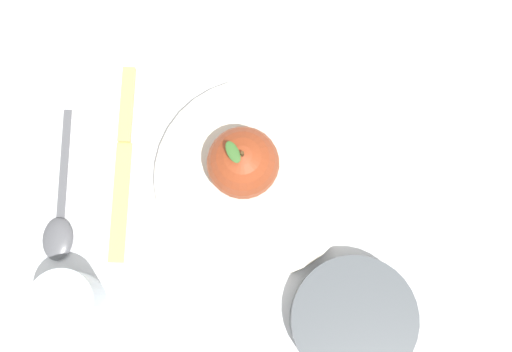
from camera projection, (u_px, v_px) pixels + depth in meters
ground_plane at (235, 184)px, 0.81m from camera, size 2.40×2.40×0.00m
dinner_plate at (256, 178)px, 0.80m from camera, size 0.23×0.23×0.02m
apple at (243, 163)px, 0.76m from camera, size 0.08×0.08×0.09m
side_bowl at (353, 319)px, 0.76m from camera, size 0.13×0.13×0.04m
cup at (67, 303)px, 0.75m from camera, size 0.07×0.07×0.07m
knife at (124, 145)px, 0.82m from camera, size 0.03×0.23×0.01m
spoon at (59, 222)px, 0.80m from camera, size 0.04×0.18×0.01m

